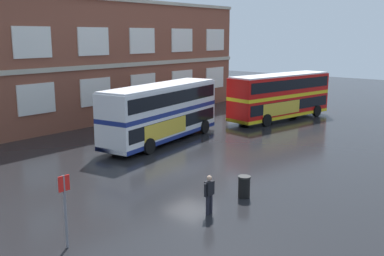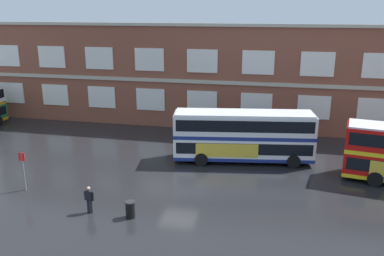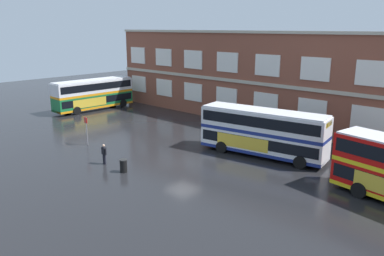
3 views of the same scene
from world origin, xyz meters
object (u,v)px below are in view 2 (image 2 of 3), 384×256
(bus_stand_flag, at_px, (23,168))
(station_litter_bin, at_px, (130,209))
(double_decker_middle, at_px, (243,136))
(waiting_passenger, at_px, (89,198))

(bus_stand_flag, bearing_deg, station_litter_bin, -13.60)
(double_decker_middle, bearing_deg, bus_stand_flag, -147.95)
(waiting_passenger, bearing_deg, bus_stand_flag, 160.89)
(waiting_passenger, distance_m, bus_stand_flag, 6.08)
(bus_stand_flag, bearing_deg, waiting_passenger, -19.11)
(double_decker_middle, xyz_separation_m, waiting_passenger, (-8.18, -10.68, -1.22))
(double_decker_middle, distance_m, station_litter_bin, 12.18)
(double_decker_middle, distance_m, waiting_passenger, 13.51)
(station_litter_bin, bearing_deg, waiting_passenger, 179.23)
(bus_stand_flag, xyz_separation_m, station_litter_bin, (8.32, -2.01, -1.12))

